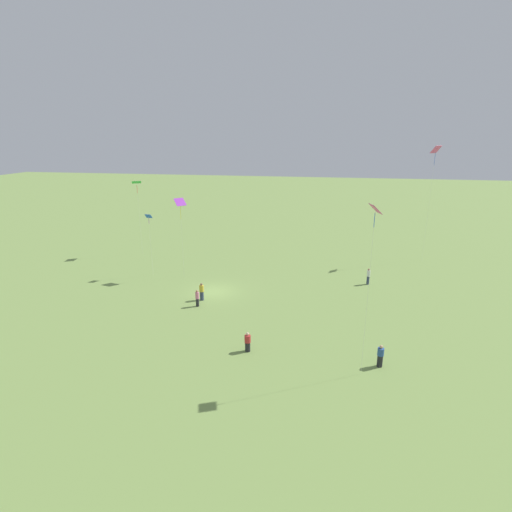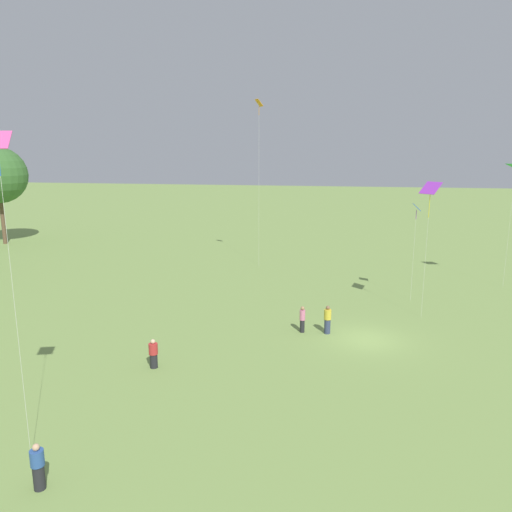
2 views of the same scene
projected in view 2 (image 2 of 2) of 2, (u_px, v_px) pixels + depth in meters
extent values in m
plane|color=#7A994C|center=(367.00, 340.00, 29.87)|extent=(240.00, 240.00, 0.00)
cylinder|color=brown|center=(3.00, 220.00, 58.85)|extent=(0.44, 0.44, 5.66)
cylinder|color=#232328|center=(154.00, 361.00, 26.00)|extent=(0.46, 0.46, 0.76)
cylinder|color=#B72D2D|center=(153.00, 349.00, 25.86)|extent=(0.54, 0.54, 0.57)
sphere|color=beige|center=(153.00, 341.00, 25.77)|extent=(0.24, 0.24, 0.24)
cylinder|color=#232328|center=(39.00, 477.00, 16.74)|extent=(0.55, 0.55, 0.89)
cylinder|color=#2D5193|center=(37.00, 458.00, 16.59)|extent=(0.65, 0.65, 0.56)
sphere|color=tan|center=(36.00, 447.00, 16.50)|extent=(0.24, 0.24, 0.24)
cylinder|color=#232328|center=(302.00, 326.00, 30.98)|extent=(0.36, 0.36, 0.80)
cylinder|color=pink|center=(302.00, 315.00, 30.83)|extent=(0.42, 0.42, 0.64)
sphere|color=#A87A56|center=(303.00, 308.00, 30.73)|extent=(0.24, 0.24, 0.24)
cylinder|color=#333D5B|center=(327.00, 326.00, 30.77)|extent=(0.51, 0.51, 0.92)
cylinder|color=gold|center=(328.00, 314.00, 30.61)|extent=(0.59, 0.59, 0.63)
sphere|color=brown|center=(328.00, 308.00, 30.51)|extent=(0.24, 0.24, 0.24)
cube|color=purple|center=(431.00, 188.00, 31.99)|extent=(1.44, 1.45, 0.75)
cylinder|color=yellow|center=(429.00, 205.00, 32.23)|extent=(0.04, 0.04, 1.57)
cylinder|color=silver|center=(426.00, 254.00, 32.92)|extent=(0.01, 0.01, 8.71)
cylinder|color=silver|center=(15.00, 312.00, 17.12)|extent=(0.01, 0.01, 11.52)
cube|color=blue|center=(417.00, 207.00, 35.99)|extent=(0.72, 0.54, 0.51)
cylinder|color=purple|center=(416.00, 215.00, 36.11)|extent=(0.04, 0.04, 0.67)
cylinder|color=silver|center=(413.00, 255.00, 36.74)|extent=(0.01, 0.01, 7.04)
cube|color=orange|center=(259.00, 103.00, 45.15)|extent=(0.98, 0.88, 0.64)
cylinder|color=orange|center=(259.00, 111.00, 45.30)|extent=(0.04, 0.04, 0.85)
cylinder|color=silver|center=(259.00, 187.00, 46.78)|extent=(0.01, 0.01, 15.20)
cylinder|color=silver|center=(509.00, 228.00, 40.13)|extent=(0.01, 0.01, 9.79)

